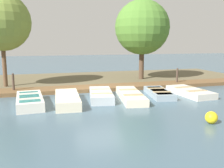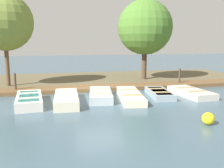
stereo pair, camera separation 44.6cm
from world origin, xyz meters
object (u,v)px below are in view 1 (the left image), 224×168
at_px(rowboat_0, 30,100).
at_px(park_tree_far_left, 1,22).
at_px(rowboat_5, 190,92).
at_px(mooring_post_near, 13,83).
at_px(rowboat_2, 101,95).
at_px(rowboat_3, 130,95).
at_px(buoy, 211,117).
at_px(mooring_post_far, 177,77).
at_px(park_tree_left, 142,27).
at_px(rowboat_4, 159,93).
at_px(rowboat_1, 67,99).

height_order(rowboat_0, park_tree_far_left, park_tree_far_left).
xyz_separation_m(rowboat_5, mooring_post_near, (-2.81, -9.01, 0.40)).
bearing_deg(rowboat_2, rowboat_5, 94.90).
xyz_separation_m(rowboat_0, rowboat_5, (0.01, 8.08, -0.05)).
bearing_deg(rowboat_3, rowboat_5, 99.75).
xyz_separation_m(rowboat_0, rowboat_2, (-0.35, 3.33, -0.01)).
bearing_deg(rowboat_5, buoy, -27.72).
distance_m(mooring_post_far, park_tree_far_left, 11.12).
bearing_deg(park_tree_far_left, rowboat_3, 54.27).
bearing_deg(mooring_post_far, mooring_post_near, -90.00).
xyz_separation_m(buoy, park_tree_left, (-9.51, 1.30, 3.55)).
bearing_deg(rowboat_0, rowboat_4, 87.91).
bearing_deg(rowboat_2, rowboat_3, 83.36).
distance_m(rowboat_1, rowboat_2, 1.78).
height_order(rowboat_4, mooring_post_far, mooring_post_far).
bearing_deg(mooring_post_far, rowboat_2, -66.41).
height_order(buoy, park_tree_left, park_tree_left).
height_order(rowboat_1, rowboat_5, rowboat_1).
bearing_deg(mooring_post_near, park_tree_far_left, -159.90).
relative_size(rowboat_1, rowboat_3, 0.89).
bearing_deg(rowboat_1, mooring_post_far, 115.39).
xyz_separation_m(mooring_post_near, park_tree_left, (-2.37, 8.36, 3.19)).
height_order(rowboat_1, rowboat_2, rowboat_1).
xyz_separation_m(rowboat_2, mooring_post_far, (-2.45, 5.61, 0.37)).
bearing_deg(park_tree_left, rowboat_2, -40.40).
distance_m(rowboat_2, rowboat_3, 1.46).
relative_size(rowboat_4, mooring_post_near, 2.44).
height_order(rowboat_2, rowboat_4, rowboat_2).
bearing_deg(rowboat_3, park_tree_far_left, -116.58).
bearing_deg(rowboat_5, park_tree_left, -176.36).
bearing_deg(buoy, mooring_post_far, 158.57).
height_order(rowboat_2, mooring_post_far, mooring_post_far).
xyz_separation_m(rowboat_3, buoy, (4.28, 1.41, 0.03)).
distance_m(rowboat_0, park_tree_far_left, 5.99).
relative_size(rowboat_1, park_tree_far_left, 0.57).
distance_m(rowboat_4, rowboat_5, 1.70).
relative_size(rowboat_1, rowboat_4, 1.15).
relative_size(rowboat_0, rowboat_1, 0.94).
bearing_deg(park_tree_left, rowboat_4, -11.84).
bearing_deg(rowboat_4, park_tree_left, 177.24).
bearing_deg(rowboat_0, rowboat_1, 79.80).
bearing_deg(rowboat_3, rowboat_1, -78.46).
relative_size(rowboat_4, mooring_post_far, 2.44).
relative_size(rowboat_0, rowboat_2, 1.01).
height_order(rowboat_4, mooring_post_near, mooring_post_near).
bearing_deg(mooring_post_near, rowboat_5, 72.66).
bearing_deg(rowboat_5, rowboat_1, -92.01).
distance_m(rowboat_5, park_tree_far_left, 11.25).
bearing_deg(rowboat_3, rowboat_0, -81.40).
height_order(rowboat_5, buoy, buoy).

